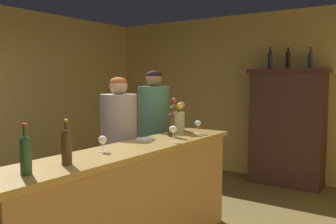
{
  "coord_description": "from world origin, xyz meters",
  "views": [
    {
      "loc": [
        2.39,
        -2.19,
        1.62
      ],
      "look_at": [
        0.63,
        0.34,
        1.34
      ],
      "focal_mm": 38.67,
      "sensor_mm": 36.0,
      "label": 1
    }
  ],
  "objects_px": {
    "wine_glass_rear": "(173,130)",
    "patron_in_navy": "(119,134)",
    "wine_bottle_syrah": "(171,123)",
    "wine_glass_front": "(198,124)",
    "flower_arrangement": "(179,119)",
    "patron_by_cabinet": "(154,135)",
    "bar_counter": "(131,205)",
    "cheese_plate": "(145,139)",
    "wine_bottle_chardonnay": "(26,153)",
    "patron_near_entrance": "(119,147)",
    "display_bottle_midleft": "(288,59)",
    "wine_bottle_riesling": "(67,145)",
    "display_bottle_left": "(270,59)",
    "wine_glass_mid": "(103,140)",
    "display_bottle_center": "(310,59)",
    "display_cabinet": "(287,125)"
  },
  "relations": [
    {
      "from": "wine_bottle_chardonnay",
      "to": "cheese_plate",
      "type": "xyz_separation_m",
      "value": [
        -0.21,
        1.44,
        -0.13
      ]
    },
    {
      "from": "wine_glass_mid",
      "to": "wine_bottle_syrah",
      "type": "bearing_deg",
      "value": 89.6
    },
    {
      "from": "bar_counter",
      "to": "display_cabinet",
      "type": "distance_m",
      "value": 3.23
    },
    {
      "from": "wine_bottle_riesling",
      "to": "wine_bottle_syrah",
      "type": "bearing_deg",
      "value": 94.54
    },
    {
      "from": "wine_bottle_syrah",
      "to": "wine_glass_front",
      "type": "distance_m",
      "value": 0.34
    },
    {
      "from": "display_bottle_left",
      "to": "patron_in_navy",
      "type": "xyz_separation_m",
      "value": [
        -1.57,
        -1.73,
        -1.09
      ]
    },
    {
      "from": "wine_bottle_riesling",
      "to": "display_bottle_left",
      "type": "xyz_separation_m",
      "value": [
        0.06,
        3.91,
        0.76
      ]
    },
    {
      "from": "display_cabinet",
      "to": "patron_near_entrance",
      "type": "xyz_separation_m",
      "value": [
        -1.02,
        -2.64,
        -0.03
      ]
    },
    {
      "from": "wine_glass_mid",
      "to": "display_bottle_midleft",
      "type": "distance_m",
      "value": 3.56
    },
    {
      "from": "wine_glass_front",
      "to": "wine_glass_mid",
      "type": "height_order",
      "value": "wine_glass_front"
    },
    {
      "from": "wine_glass_rear",
      "to": "patron_in_navy",
      "type": "height_order",
      "value": "patron_in_navy"
    },
    {
      "from": "wine_bottle_chardonnay",
      "to": "patron_in_navy",
      "type": "xyz_separation_m",
      "value": [
        -1.51,
        2.49,
        -0.33
      ]
    },
    {
      "from": "display_bottle_midleft",
      "to": "cheese_plate",
      "type": "bearing_deg",
      "value": -101.03
    },
    {
      "from": "cheese_plate",
      "to": "patron_in_navy",
      "type": "distance_m",
      "value": 1.68
    },
    {
      "from": "wine_bottle_syrah",
      "to": "wine_glass_rear",
      "type": "distance_m",
      "value": 0.36
    },
    {
      "from": "display_bottle_midleft",
      "to": "patron_near_entrance",
      "type": "distance_m",
      "value": 3.01
    },
    {
      "from": "cheese_plate",
      "to": "display_bottle_midleft",
      "type": "relative_size",
      "value": 0.56
    },
    {
      "from": "wine_glass_front",
      "to": "wine_bottle_syrah",
      "type": "bearing_deg",
      "value": -113.35
    },
    {
      "from": "wine_bottle_chardonnay",
      "to": "display_bottle_left",
      "type": "height_order",
      "value": "display_bottle_left"
    },
    {
      "from": "bar_counter",
      "to": "display_bottle_left",
      "type": "height_order",
      "value": "display_bottle_left"
    },
    {
      "from": "wine_bottle_chardonnay",
      "to": "wine_glass_mid",
      "type": "xyz_separation_m",
      "value": [
        -0.13,
        0.78,
        -0.05
      ]
    },
    {
      "from": "cheese_plate",
      "to": "display_bottle_center",
      "type": "bearing_deg",
      "value": 72.75
    },
    {
      "from": "patron_by_cabinet",
      "to": "patron_near_entrance",
      "type": "distance_m",
      "value": 0.65
    },
    {
      "from": "display_cabinet",
      "to": "patron_in_navy",
      "type": "xyz_separation_m",
      "value": [
        -1.85,
        -1.73,
        -0.08
      ]
    },
    {
      "from": "wine_bottle_syrah",
      "to": "display_bottle_midleft",
      "type": "height_order",
      "value": "display_bottle_midleft"
    },
    {
      "from": "wine_glass_front",
      "to": "flower_arrangement",
      "type": "xyz_separation_m",
      "value": [
        -0.25,
        -0.01,
        0.04
      ]
    },
    {
      "from": "patron_near_entrance",
      "to": "display_bottle_center",
      "type": "bearing_deg",
      "value": 123.24
    },
    {
      "from": "wine_bottle_syrah",
      "to": "display_bottle_left",
      "type": "relative_size",
      "value": 0.92
    },
    {
      "from": "flower_arrangement",
      "to": "patron_by_cabinet",
      "type": "distance_m",
      "value": 0.54
    },
    {
      "from": "display_bottle_midleft",
      "to": "patron_in_navy",
      "type": "xyz_separation_m",
      "value": [
        -1.84,
        -1.73,
        -1.08
      ]
    },
    {
      "from": "wine_bottle_syrah",
      "to": "display_bottle_midleft",
      "type": "distance_m",
      "value": 2.61
    },
    {
      "from": "wine_bottle_chardonnay",
      "to": "flower_arrangement",
      "type": "xyz_separation_m",
      "value": [
        -0.23,
        2.08,
        0.01
      ]
    },
    {
      "from": "wine_bottle_riesling",
      "to": "patron_near_entrance",
      "type": "bearing_deg",
      "value": 117.96
    },
    {
      "from": "flower_arrangement",
      "to": "patron_near_entrance",
      "type": "xyz_separation_m",
      "value": [
        -0.45,
        -0.49,
        -0.29
      ]
    },
    {
      "from": "wine_glass_rear",
      "to": "cheese_plate",
      "type": "distance_m",
      "value": 0.33
    },
    {
      "from": "patron_near_entrance",
      "to": "display_bottle_midleft",
      "type": "bearing_deg",
      "value": 129.07
    },
    {
      "from": "patron_by_cabinet",
      "to": "display_bottle_midleft",
      "type": "bearing_deg",
      "value": 112.68
    },
    {
      "from": "display_bottle_left",
      "to": "patron_in_navy",
      "type": "distance_m",
      "value": 2.57
    },
    {
      "from": "flower_arrangement",
      "to": "display_bottle_center",
      "type": "relative_size",
      "value": 1.23
    },
    {
      "from": "wine_glass_front",
      "to": "patron_by_cabinet",
      "type": "bearing_deg",
      "value": 167.92
    },
    {
      "from": "display_cabinet",
      "to": "display_bottle_center",
      "type": "xyz_separation_m",
      "value": [
        0.31,
        0.0,
        0.99
      ]
    },
    {
      "from": "bar_counter",
      "to": "display_cabinet",
      "type": "relative_size",
      "value": 1.54
    },
    {
      "from": "bar_counter",
      "to": "wine_glass_front",
      "type": "xyz_separation_m",
      "value": [
        0.07,
        1.03,
        0.62
      ]
    },
    {
      "from": "display_bottle_left",
      "to": "wine_glass_rear",
      "type": "bearing_deg",
      "value": -89.19
    },
    {
      "from": "wine_bottle_chardonnay",
      "to": "wine_bottle_riesling",
      "type": "bearing_deg",
      "value": 90.83
    },
    {
      "from": "wine_bottle_chardonnay",
      "to": "display_bottle_center",
      "type": "bearing_deg",
      "value": 81.23
    },
    {
      "from": "flower_arrangement",
      "to": "display_bottle_midleft",
      "type": "xyz_separation_m",
      "value": [
        0.56,
        2.15,
        0.74
      ]
    },
    {
      "from": "wine_bottle_riesling",
      "to": "patron_near_entrance",
      "type": "relative_size",
      "value": 0.19
    },
    {
      "from": "wine_glass_mid",
      "to": "display_bottle_center",
      "type": "distance_m",
      "value": 3.61
    },
    {
      "from": "wine_bottle_riesling",
      "to": "display_bottle_left",
      "type": "distance_m",
      "value": 3.98
    }
  ]
}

